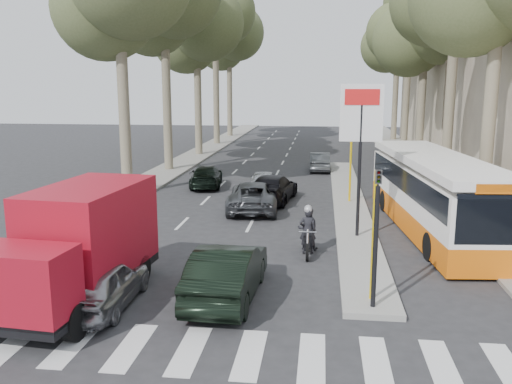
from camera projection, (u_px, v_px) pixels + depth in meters
ground at (251, 285)px, 15.34m from camera, size 120.00×120.00×0.00m
sidewalk_right at (416, 163)px, 38.64m from camera, size 3.20×70.00×0.12m
median_left at (198, 154)px, 43.54m from camera, size 2.40×64.00×0.12m
traffic_island at (349, 203)px, 25.64m from camera, size 1.50×26.00×0.16m
building_far at (488, 55)px, 45.03m from camera, size 11.00×20.00×16.00m
billboard at (361, 139)px, 19.09m from camera, size 1.50×12.10×5.60m
traffic_light_island at (377, 215)px, 13.00m from camera, size 0.16×0.41×3.60m
tree_l_c at (198, 26)px, 41.67m from camera, size 7.40×7.20×13.71m
tree_l_d at (217, 15)px, 49.14m from camera, size 7.40×7.20×15.66m
tree_l_e at (230, 35)px, 57.14m from camera, size 7.40×7.20×14.49m
tree_r_c at (427, 25)px, 37.79m from camera, size 7.40×7.20×13.32m
tree_r_d at (412, 18)px, 45.30m from camera, size 7.40×7.20×14.88m
tree_r_e at (400, 35)px, 53.21m from camera, size 7.40×7.20×14.10m
silver_hatchback at (104, 284)px, 13.68m from camera, size 1.49×3.64×1.24m
dark_hatchback at (227, 272)px, 14.28m from camera, size 1.68×4.43×1.44m
queue_car_a at (254, 196)px, 24.38m from camera, size 2.45×4.81×1.30m
queue_car_b at (272, 188)px, 26.14m from camera, size 2.42×4.75×1.32m
queue_car_c at (263, 181)px, 28.31m from camera, size 1.53×3.55×1.19m
queue_car_d at (320, 162)px, 35.54m from camera, size 1.32×3.68×1.21m
queue_car_e at (206, 176)px, 29.91m from camera, size 2.21×4.26×1.18m
red_truck at (81, 243)px, 13.87m from camera, size 2.57×5.75×2.98m
city_bus at (434, 191)px, 20.69m from camera, size 3.53×11.43×2.96m
motorcycle at (308, 231)px, 18.13m from camera, size 0.71×1.96×1.66m
pedestrian_near at (444, 185)px, 24.94m from camera, size 0.78×1.16×1.82m
pedestrian_far at (450, 181)px, 26.07m from camera, size 1.14×0.52×1.74m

